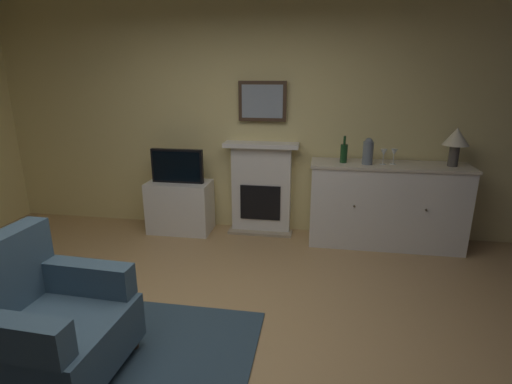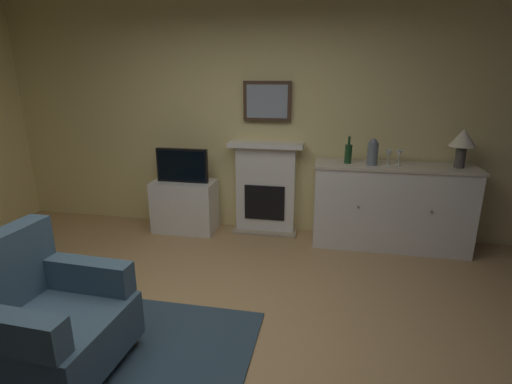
% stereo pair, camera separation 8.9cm
% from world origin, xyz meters
% --- Properties ---
extents(ground_plane, '(6.37, 4.83, 0.10)m').
position_xyz_m(ground_plane, '(0.00, 0.00, -0.05)').
color(ground_plane, tan).
rests_on(ground_plane, ground).
extents(wall_rear, '(6.37, 0.06, 2.94)m').
position_xyz_m(wall_rear, '(0.00, 2.39, 1.47)').
color(wall_rear, '#EAD68C').
rests_on(wall_rear, ground_plane).
extents(area_rug, '(2.49, 1.74, 0.02)m').
position_xyz_m(area_rug, '(-0.80, -0.36, 0.01)').
color(area_rug, '#2D4251').
rests_on(area_rug, ground_plane).
extents(fireplace_unit, '(0.87, 0.30, 1.10)m').
position_xyz_m(fireplace_unit, '(0.16, 2.26, 0.55)').
color(fireplace_unit, white).
rests_on(fireplace_unit, ground_plane).
extents(framed_picture, '(0.55, 0.04, 0.45)m').
position_xyz_m(framed_picture, '(0.16, 2.30, 1.56)').
color(framed_picture, '#473323').
extents(sideboard_cabinet, '(1.68, 0.49, 0.94)m').
position_xyz_m(sideboard_cabinet, '(1.58, 2.08, 0.47)').
color(sideboard_cabinet, white).
rests_on(sideboard_cabinet, ground_plane).
extents(table_lamp, '(0.26, 0.26, 0.40)m').
position_xyz_m(table_lamp, '(2.20, 2.08, 1.21)').
color(table_lamp, '#4C4742').
rests_on(table_lamp, sideboard_cabinet).
extents(wine_bottle, '(0.08, 0.08, 0.29)m').
position_xyz_m(wine_bottle, '(1.08, 2.07, 1.04)').
color(wine_bottle, '#193F1E').
rests_on(wine_bottle, sideboard_cabinet).
extents(wine_glass_left, '(0.07, 0.07, 0.16)m').
position_xyz_m(wine_glass_left, '(1.50, 2.05, 1.06)').
color(wine_glass_left, silver).
rests_on(wine_glass_left, sideboard_cabinet).
extents(wine_glass_center, '(0.07, 0.07, 0.16)m').
position_xyz_m(wine_glass_center, '(1.61, 2.07, 1.06)').
color(wine_glass_center, silver).
rests_on(wine_glass_center, sideboard_cabinet).
extents(vase_decorative, '(0.11, 0.11, 0.28)m').
position_xyz_m(vase_decorative, '(1.33, 2.03, 1.07)').
color(vase_decorative, slate).
rests_on(vase_decorative, sideboard_cabinet).
extents(tv_cabinet, '(0.75, 0.42, 0.62)m').
position_xyz_m(tv_cabinet, '(-0.82, 2.10, 0.31)').
color(tv_cabinet, white).
rests_on(tv_cabinet, ground_plane).
extents(tv_set, '(0.62, 0.07, 0.40)m').
position_xyz_m(tv_set, '(-0.82, 2.07, 0.82)').
color(tv_set, black).
rests_on(tv_set, tv_cabinet).
extents(armchair, '(0.84, 0.81, 0.92)m').
position_xyz_m(armchair, '(-0.81, -0.35, 0.38)').
color(armchair, '#3F596B').
rests_on(armchair, ground_plane).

